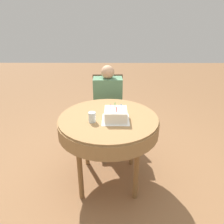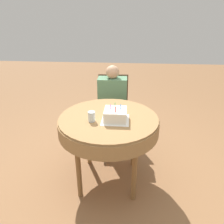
{
  "view_description": "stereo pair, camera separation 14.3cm",
  "coord_description": "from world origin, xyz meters",
  "px_view_note": "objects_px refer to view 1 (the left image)",
  "views": [
    {
      "loc": [
        0.05,
        -1.92,
        1.73
      ],
      "look_at": [
        0.04,
        -0.02,
        0.84
      ],
      "focal_mm": 35.0,
      "sensor_mm": 36.0,
      "label": 1
    },
    {
      "loc": [
        0.19,
        -1.91,
        1.73
      ],
      "look_at": [
        0.04,
        -0.02,
        0.84
      ],
      "focal_mm": 35.0,
      "sensor_mm": 36.0,
      "label": 2
    }
  ],
  "objects_px": {
    "chair": "(108,107)",
    "drinking_glass": "(92,117)",
    "person": "(108,99)",
    "birthday_cake": "(116,115)"
  },
  "relations": [
    {
      "from": "chair",
      "to": "birthday_cake",
      "type": "bearing_deg",
      "value": -85.56
    },
    {
      "from": "person",
      "to": "drinking_glass",
      "type": "bearing_deg",
      "value": -99.73
    },
    {
      "from": "person",
      "to": "birthday_cake",
      "type": "height_order",
      "value": "person"
    },
    {
      "from": "drinking_glass",
      "to": "chair",
      "type": "bearing_deg",
      "value": 82.8
    },
    {
      "from": "chair",
      "to": "drinking_glass",
      "type": "bearing_deg",
      "value": -98.71
    },
    {
      "from": "person",
      "to": "birthday_cake",
      "type": "distance_m",
      "value": 0.85
    },
    {
      "from": "person",
      "to": "chair",
      "type": "bearing_deg",
      "value": 90.0
    },
    {
      "from": "chair",
      "to": "drinking_glass",
      "type": "distance_m",
      "value": 1.04
    },
    {
      "from": "birthday_cake",
      "to": "drinking_glass",
      "type": "bearing_deg",
      "value": -168.85
    },
    {
      "from": "person",
      "to": "birthday_cake",
      "type": "xyz_separation_m",
      "value": [
        0.09,
        -0.83,
        0.17
      ]
    }
  ]
}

